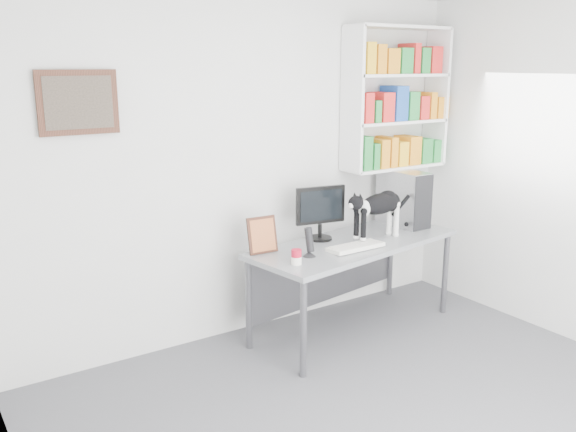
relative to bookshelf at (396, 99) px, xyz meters
The scene contains 11 objects.
room 2.37m from the bookshelf, 127.12° to the right, with size 4.01×4.01×2.70m.
bookshelf is the anchor object (origin of this frame).
wall_art 2.70m from the bookshelf, behind, with size 0.52×0.04×0.42m, color #4F2719.
desk 1.69m from the bookshelf, 153.48° to the right, with size 1.82×0.71×0.76m, color slate.
monitor 1.29m from the bookshelf, behind, with size 0.42×0.20×0.45m, color black.
keyboard 1.48m from the bookshelf, 148.51° to the right, with size 0.46×0.18×0.04m, color white.
pc_tower 0.87m from the bookshelf, 103.97° to the right, with size 0.22×0.49×0.49m, color silver.
speaker 1.68m from the bookshelf, 159.09° to the right, with size 0.10×0.10×0.23m, color black.
leaning_print 1.80m from the bookshelf, behind, with size 0.23×0.09×0.29m, color #4F2719.
soup_can 1.88m from the bookshelf, 158.10° to the right, with size 0.07×0.07×0.11m, color red.
cat 1.13m from the bookshelf, 142.15° to the right, with size 0.65×0.17×0.40m, color black, non-canonical shape.
Camera 1 is at (-2.38, -2.14, 2.14)m, focal length 38.00 mm.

